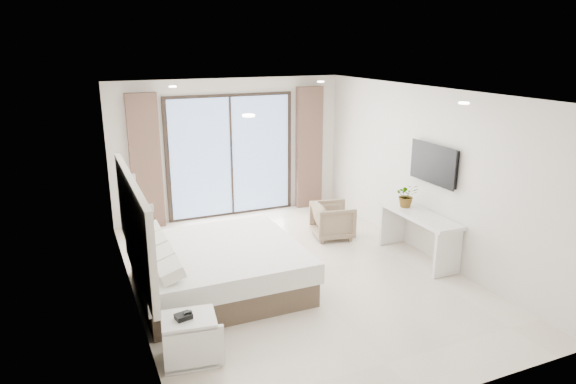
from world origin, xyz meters
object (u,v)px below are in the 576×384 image
nightstand (190,339)px  armchair (333,219)px  bed (217,268)px  console_desk (419,226)px

nightstand → armchair: armchair is taller
bed → nightstand: size_ratio=3.52×
nightstand → bed: bearing=72.3°
bed → nightstand: bearing=-116.1°
nightstand → armchair: 4.14m
nightstand → armchair: bearing=48.2°
armchair → bed: bearing=125.6°
nightstand → console_desk: bearing=26.1°
bed → armchair: bed is taller
bed → console_desk: (3.23, -0.24, 0.23)m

